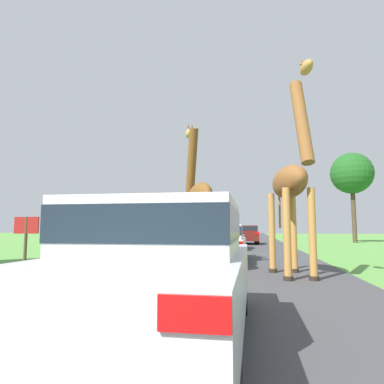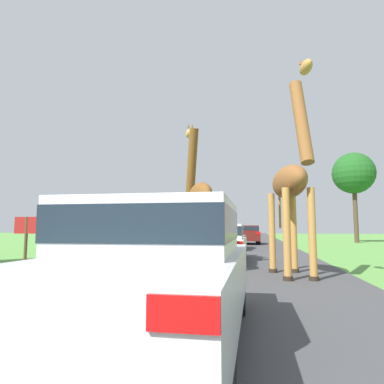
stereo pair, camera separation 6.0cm
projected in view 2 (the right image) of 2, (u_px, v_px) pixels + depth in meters
The scene contains 9 objects.
road at pixel (244, 243), 29.30m from camera, with size 6.98×120.00×0.00m.
giraffe_near_road at pixel (198, 199), 10.29m from camera, with size 1.47×2.83×4.85m.
giraffe_companion at pixel (291, 183), 9.09m from camera, with size 1.13×3.03×5.27m.
car_lead_maroon at pixel (158, 266), 3.92m from camera, with size 1.89×4.60×1.57m.
car_queue_right at pixel (230, 237), 20.87m from camera, with size 1.86×4.27×1.33m.
car_queue_left at pixel (220, 241), 13.58m from camera, with size 1.99×4.54×1.42m.
car_far_ahead at pixel (248, 234), 27.16m from camera, with size 1.84×3.96×1.46m.
tree_left_edge at pixel (354, 174), 30.06m from camera, with size 3.62×3.62×7.88m.
sign_post at pixel (26, 235), 8.97m from camera, with size 0.70×0.08×1.56m.
Camera 2 is at (0.91, 0.08, 1.27)m, focal length 32.00 mm.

